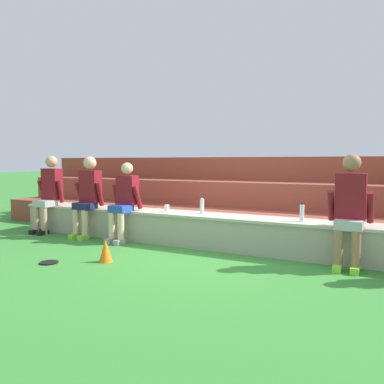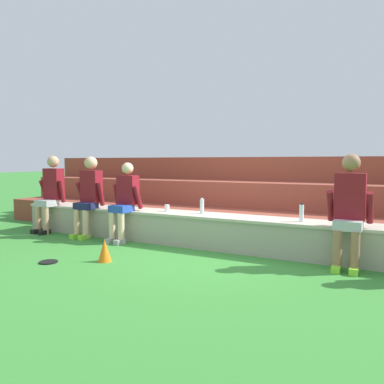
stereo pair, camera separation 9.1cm
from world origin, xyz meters
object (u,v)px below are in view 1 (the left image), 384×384
object	(u,v)px
person_far_left	(49,191)
sports_cone	(106,251)
water_bottle_near_right	(302,213)
water_bottle_near_left	(202,206)
person_center	(124,200)
person_right_of_center	(350,207)
frisbee	(49,263)
person_left_of_center	(88,193)
plastic_cup_middle	(167,208)

from	to	relation	value
person_far_left	sports_cone	bearing A→B (deg)	-27.25
sports_cone	water_bottle_near_right	bearing A→B (deg)	32.48
water_bottle_near_left	person_center	bearing A→B (deg)	-166.22
person_center	person_right_of_center	size ratio (longest dim) A/B	0.92
person_center	person_right_of_center	world-z (taller)	person_right_of_center
person_far_left	water_bottle_near_left	world-z (taller)	person_far_left
person_center	water_bottle_near_right	distance (m)	2.90
water_bottle_near_left	frisbee	world-z (taller)	water_bottle_near_left
person_left_of_center	person_right_of_center	distance (m)	4.33
person_far_left	water_bottle_near_right	xyz separation A→B (m)	(4.67, 0.22, -0.15)
person_left_of_center	plastic_cup_middle	size ratio (longest dim) A/B	13.04
plastic_cup_middle	person_left_of_center	bearing A→B (deg)	-167.69
water_bottle_near_left	plastic_cup_middle	distance (m)	0.66
plastic_cup_middle	sports_cone	world-z (taller)	plastic_cup_middle
water_bottle_near_left	person_far_left	bearing A→B (deg)	-174.49
person_far_left	sports_cone	size ratio (longest dim) A/B	4.80
person_center	water_bottle_near_left	distance (m)	1.35
person_far_left	sports_cone	xyz separation A→B (m)	(2.39, -1.23, -0.63)
water_bottle_near_left	plastic_cup_middle	bearing A→B (deg)	179.81
water_bottle_near_right	plastic_cup_middle	xyz separation A→B (m)	(-2.25, 0.08, -0.07)
sports_cone	water_bottle_near_left	bearing A→B (deg)	65.45
person_right_of_center	water_bottle_near_left	distance (m)	2.26
person_far_left	plastic_cup_middle	distance (m)	2.46
person_far_left	person_center	distance (m)	1.78
frisbee	sports_cone	distance (m)	0.76
water_bottle_near_right	plastic_cup_middle	distance (m)	2.25
person_left_of_center	water_bottle_near_left	bearing A→B (deg)	8.47
person_right_of_center	person_left_of_center	bearing A→B (deg)	179.74
person_right_of_center	water_bottle_near_left	bearing A→B (deg)	171.48
person_far_left	person_left_of_center	bearing A→B (deg)	-0.94
sports_cone	person_right_of_center	bearing A→B (deg)	22.22
person_right_of_center	sports_cone	distance (m)	3.22
plastic_cup_middle	person_right_of_center	bearing A→B (deg)	-6.64
person_center	plastic_cup_middle	world-z (taller)	person_center
person_left_of_center	frisbee	size ratio (longest dim) A/B	5.97
water_bottle_near_left	plastic_cup_middle	size ratio (longest dim) A/B	2.28
person_center	person_right_of_center	xyz separation A→B (m)	(3.53, -0.01, 0.07)
person_left_of_center	person_center	world-z (taller)	person_left_of_center
person_far_left	person_left_of_center	xyz separation A→B (m)	(0.98, -0.02, -0.00)
water_bottle_near_left	person_right_of_center	bearing A→B (deg)	-8.52
person_center	sports_cone	distance (m)	1.46
person_center	water_bottle_near_left	xyz separation A→B (m)	(1.30, 0.32, -0.08)
person_right_of_center	plastic_cup_middle	xyz separation A→B (m)	(-2.89, 0.34, -0.21)
plastic_cup_middle	sports_cone	bearing A→B (deg)	-91.45
person_left_of_center	person_center	distance (m)	0.81
person_left_of_center	sports_cone	bearing A→B (deg)	-40.75
person_right_of_center	water_bottle_near_right	world-z (taller)	person_right_of_center
person_left_of_center	person_right_of_center	bearing A→B (deg)	-0.26
water_bottle_near_right	person_far_left	bearing A→B (deg)	-177.25
person_center	frisbee	size ratio (longest dim) A/B	5.52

